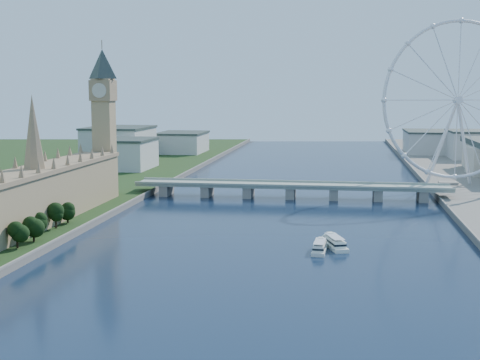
# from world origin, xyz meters

# --- Properties ---
(parliament_range) EXTENTS (24.00, 200.00, 70.00)m
(parliament_range) POSITION_xyz_m (-128.00, 170.00, 18.48)
(parliament_range) COLOR tan
(parliament_range) RESTS_ON ground
(big_ben) EXTENTS (20.02, 20.02, 110.00)m
(big_ben) POSITION_xyz_m (-128.00, 278.00, 66.57)
(big_ben) COLOR tan
(big_ben) RESTS_ON ground
(westminster_bridge) EXTENTS (220.00, 22.00, 9.50)m
(westminster_bridge) POSITION_xyz_m (0.00, 300.00, 6.63)
(westminster_bridge) COLOR gray
(westminster_bridge) RESTS_ON ground
(london_eye) EXTENTS (113.60, 39.12, 124.30)m
(london_eye) POSITION_xyz_m (119.98, 355.08, 67.52)
(london_eye) COLOR silver
(london_eye) RESTS_ON ground
(city_skyline) EXTENTS (505.00, 280.00, 32.00)m
(city_skyline) POSITION_xyz_m (39.22, 560.08, 16.96)
(city_skyline) COLOR beige
(city_skyline) RESTS_ON ground
(tour_boat_near) EXTENTS (7.76, 25.55, 5.53)m
(tour_boat_near) POSITION_xyz_m (25.27, 142.74, 0.00)
(tour_boat_near) COLOR silver
(tour_boat_near) RESTS_ON ground
(tour_boat_far) EXTENTS (15.05, 28.32, 6.05)m
(tour_boat_far) POSITION_xyz_m (32.10, 151.91, 0.00)
(tour_boat_far) COLOR white
(tour_boat_far) RESTS_ON ground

